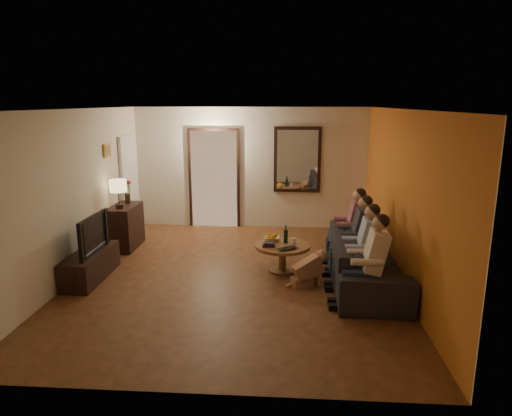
# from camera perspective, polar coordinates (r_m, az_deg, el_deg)

# --- Properties ---
(floor) EXTENTS (5.00, 6.00, 0.01)m
(floor) POSITION_cam_1_polar(r_m,az_deg,el_deg) (7.33, -2.53, -8.52)
(floor) COLOR #432812
(floor) RESTS_ON ground
(ceiling) EXTENTS (5.00, 6.00, 0.01)m
(ceiling) POSITION_cam_1_polar(r_m,az_deg,el_deg) (6.81, -2.75, 12.26)
(ceiling) COLOR white
(ceiling) RESTS_ON back_wall
(back_wall) EXTENTS (5.00, 0.02, 2.60)m
(back_wall) POSITION_cam_1_polar(r_m,az_deg,el_deg) (9.90, -0.66, 4.99)
(back_wall) COLOR beige
(back_wall) RESTS_ON floor
(front_wall) EXTENTS (5.00, 0.02, 2.60)m
(front_wall) POSITION_cam_1_polar(r_m,az_deg,el_deg) (4.09, -7.44, -7.02)
(front_wall) COLOR beige
(front_wall) RESTS_ON floor
(left_wall) EXTENTS (0.02, 6.00, 2.60)m
(left_wall) POSITION_cam_1_polar(r_m,az_deg,el_deg) (7.65, -21.59, 1.64)
(left_wall) COLOR beige
(left_wall) RESTS_ON floor
(right_wall) EXTENTS (0.02, 6.00, 2.60)m
(right_wall) POSITION_cam_1_polar(r_m,az_deg,el_deg) (7.12, 17.79, 1.13)
(right_wall) COLOR beige
(right_wall) RESTS_ON floor
(orange_accent) EXTENTS (0.01, 6.00, 2.60)m
(orange_accent) POSITION_cam_1_polar(r_m,az_deg,el_deg) (7.12, 17.71, 1.14)
(orange_accent) COLOR orange
(orange_accent) RESTS_ON right_wall
(kitchen_doorway) EXTENTS (1.00, 0.06, 2.10)m
(kitchen_doorway) POSITION_cam_1_polar(r_m,az_deg,el_deg) (10.01, -5.24, 3.58)
(kitchen_doorway) COLOR #FFE0A5
(kitchen_doorway) RESTS_ON floor
(door_trim) EXTENTS (1.12, 0.04, 2.22)m
(door_trim) POSITION_cam_1_polar(r_m,az_deg,el_deg) (10.00, -5.25, 3.57)
(door_trim) COLOR black
(door_trim) RESTS_ON floor
(fridge_glimpse) EXTENTS (0.45, 0.03, 1.70)m
(fridge_glimpse) POSITION_cam_1_polar(r_m,az_deg,el_deg) (10.01, -3.81, 2.73)
(fridge_glimpse) COLOR silver
(fridge_glimpse) RESTS_ON floor
(mirror_frame) EXTENTS (1.00, 0.05, 1.40)m
(mirror_frame) POSITION_cam_1_polar(r_m,az_deg,el_deg) (9.80, 5.19, 6.04)
(mirror_frame) COLOR black
(mirror_frame) RESTS_ON back_wall
(mirror_glass) EXTENTS (0.86, 0.02, 1.26)m
(mirror_glass) POSITION_cam_1_polar(r_m,az_deg,el_deg) (9.77, 5.19, 6.01)
(mirror_glass) COLOR white
(mirror_glass) RESTS_ON back_wall
(white_door) EXTENTS (0.06, 0.85, 2.04)m
(white_door) POSITION_cam_1_polar(r_m,az_deg,el_deg) (9.78, -15.54, 2.74)
(white_door) COLOR white
(white_door) RESTS_ON floor
(framed_art) EXTENTS (0.03, 0.28, 0.24)m
(framed_art) POSITION_cam_1_polar(r_m,az_deg,el_deg) (8.74, -18.09, 6.89)
(framed_art) COLOR #B28C33
(framed_art) RESTS_ON left_wall
(art_canvas) EXTENTS (0.01, 0.22, 0.18)m
(art_canvas) POSITION_cam_1_polar(r_m,az_deg,el_deg) (8.73, -18.00, 6.90)
(art_canvas) COLOR brown
(art_canvas) RESTS_ON left_wall
(dresser) EXTENTS (0.45, 0.91, 0.81)m
(dresser) POSITION_cam_1_polar(r_m,az_deg,el_deg) (8.96, -16.03, -2.25)
(dresser) COLOR black
(dresser) RESTS_ON floor
(table_lamp) EXTENTS (0.30, 0.30, 0.54)m
(table_lamp) POSITION_cam_1_polar(r_m,az_deg,el_deg) (8.61, -16.80, 1.70)
(table_lamp) COLOR beige
(table_lamp) RESTS_ON dresser
(flower_vase) EXTENTS (0.14, 0.14, 0.44)m
(flower_vase) POSITION_cam_1_polar(r_m,az_deg,el_deg) (9.02, -15.81, 1.94)
(flower_vase) COLOR red
(flower_vase) RESTS_ON dresser
(tv_stand) EXTENTS (0.45, 1.30, 0.43)m
(tv_stand) POSITION_cam_1_polar(r_m,az_deg,el_deg) (7.61, -19.98, -6.76)
(tv_stand) COLOR black
(tv_stand) RESTS_ON floor
(tv) EXTENTS (1.03, 0.13, 0.59)m
(tv) POSITION_cam_1_polar(r_m,az_deg,el_deg) (7.46, -20.29, -3.04)
(tv) COLOR black
(tv) RESTS_ON tv_stand
(sofa) EXTENTS (2.54, 1.05, 0.73)m
(sofa) POSITION_cam_1_polar(r_m,az_deg,el_deg) (7.15, 13.52, -6.30)
(sofa) COLOR black
(sofa) RESTS_ON floor
(person_a) EXTENTS (0.60, 0.40, 1.20)m
(person_a) POSITION_cam_1_polar(r_m,az_deg,el_deg) (6.22, 14.05, -7.02)
(person_a) COLOR tan
(person_a) RESTS_ON sofa
(person_b) EXTENTS (0.60, 0.40, 1.20)m
(person_b) POSITION_cam_1_polar(r_m,az_deg,el_deg) (6.78, 13.19, -5.29)
(person_b) COLOR tan
(person_b) RESTS_ON sofa
(person_c) EXTENTS (0.60, 0.40, 1.20)m
(person_c) POSITION_cam_1_polar(r_m,az_deg,el_deg) (7.35, 12.47, -3.81)
(person_c) COLOR tan
(person_c) RESTS_ON sofa
(person_d) EXTENTS (0.60, 0.40, 1.20)m
(person_d) POSITION_cam_1_polar(r_m,az_deg,el_deg) (7.92, 11.85, -2.55)
(person_d) COLOR tan
(person_d) RESTS_ON sofa
(dog) EXTENTS (0.61, 0.44, 0.56)m
(dog) POSITION_cam_1_polar(r_m,az_deg,el_deg) (6.93, 6.54, -7.41)
(dog) COLOR #AB6E4F
(dog) RESTS_ON floor
(coffee_table) EXTENTS (1.11, 1.11, 0.45)m
(coffee_table) POSITION_cam_1_polar(r_m,az_deg,el_deg) (7.48, 3.31, -6.23)
(coffee_table) COLOR brown
(coffee_table) RESTS_ON floor
(bowl) EXTENTS (0.26, 0.26, 0.06)m
(bowl) POSITION_cam_1_polar(r_m,az_deg,el_deg) (7.61, 2.00, -3.84)
(bowl) COLOR white
(bowl) RESTS_ON coffee_table
(oranges) EXTENTS (0.20, 0.20, 0.08)m
(oranges) POSITION_cam_1_polar(r_m,az_deg,el_deg) (7.59, 2.00, -3.34)
(oranges) COLOR orange
(oranges) RESTS_ON bowl
(wine_bottle) EXTENTS (0.07, 0.07, 0.31)m
(wine_bottle) POSITION_cam_1_polar(r_m,az_deg,el_deg) (7.46, 3.74, -3.23)
(wine_bottle) COLOR black
(wine_bottle) RESTS_ON coffee_table
(wine_glass) EXTENTS (0.06, 0.06, 0.10)m
(wine_glass) POSITION_cam_1_polar(r_m,az_deg,el_deg) (7.44, 4.73, -4.13)
(wine_glass) COLOR silver
(wine_glass) RESTS_ON coffee_table
(book_stack) EXTENTS (0.20, 0.15, 0.07)m
(book_stack) POSITION_cam_1_polar(r_m,az_deg,el_deg) (7.31, 1.60, -4.54)
(book_stack) COLOR black
(book_stack) RESTS_ON coffee_table
(laptop) EXTENTS (0.39, 0.36, 0.03)m
(laptop) POSITION_cam_1_polar(r_m,az_deg,el_deg) (7.14, 4.11, -5.19)
(laptop) COLOR black
(laptop) RESTS_ON coffee_table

